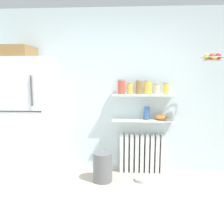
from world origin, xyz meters
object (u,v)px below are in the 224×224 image
storage_jar_1 (130,89)px  storage_jar_4 (157,89)px  radiator (142,154)px  storage_jar_5 (166,88)px  vase (147,113)px  shelf_bowl (161,117)px  storage_jar_3 (148,87)px  pet_food_bowl (142,179)px  trash_bin (103,167)px  storage_jar_2 (139,87)px  hanging_fruit_basket (212,58)px  storage_jar_0 (121,87)px  refrigerator (29,117)px

storage_jar_1 → storage_jar_4: bearing=0.0°
radiator → storage_jar_5: 1.11m
vase → shelf_bowl: 0.24m
storage_jar_3 → pet_food_bowl: bearing=-105.1°
storage_jar_4 → shelf_bowl: size_ratio=0.85×
vase → trash_bin: bearing=-154.0°
storage_jar_5 → vase: storage_jar_5 is taller
storage_jar_4 → trash_bin: (-0.81, -0.32, -1.15)m
radiator → storage_jar_3: storage_jar_3 is taller
storage_jar_3 → vase: bearing=180.0°
radiator → storage_jar_4: storage_jar_4 is taller
storage_jar_5 → pet_food_bowl: size_ratio=0.85×
storage_jar_2 → storage_jar_5: (0.41, 0.00, -0.02)m
storage_jar_1 → hanging_fruit_basket: (1.12, -0.26, 0.45)m
storage_jar_1 → shelf_bowl: storage_jar_1 is taller
storage_jar_4 → pet_food_bowl: (-0.22, -0.30, -1.34)m
shelf_bowl → hanging_fruit_basket: size_ratio=0.61×
storage_jar_1 → trash_bin: bearing=-140.9°
storage_jar_0 → trash_bin: storage_jar_0 is taller
storage_jar_2 → storage_jar_3: (0.14, -0.00, -0.01)m
storage_jar_2 → storage_jar_3: size_ratio=1.06×
radiator → storage_jar_1: size_ratio=4.09×
vase → hanging_fruit_basket: bearing=-16.7°
radiator → storage_jar_2: 1.08m
storage_jar_5 → shelf_bowl: storage_jar_5 is taller
storage_jar_4 → storage_jar_3: bearing=180.0°
refrigerator → trash_bin: refrigerator is taller
storage_jar_3 → vase: 0.40m
storage_jar_0 → vase: bearing=0.0°
storage_jar_0 → radiator: bearing=5.0°
storage_jar_0 → storage_jar_1: size_ratio=1.30×
storage_jar_4 → storage_jar_5: 0.14m
storage_jar_2 → trash_bin: (-0.54, -0.32, -1.18)m
storage_jar_1 → storage_jar_3: bearing=0.0°
radiator → shelf_bowl: bearing=-5.9°
refrigerator → storage_jar_0: refrigerator is taller
storage_jar_0 → storage_jar_5: 0.68m
storage_jar_3 → shelf_bowl: (0.22, 0.00, -0.46)m
vase → shelf_bowl: bearing=0.0°
refrigerator → vase: size_ratio=9.84×
refrigerator → storage_jar_1: (1.52, 0.25, 0.42)m
shelf_bowl → hanging_fruit_basket: 1.12m
storage_jar_4 → hanging_fruit_basket: bearing=-19.9°
storage_jar_4 → vase: bearing=180.0°
storage_jar_3 → storage_jar_4: size_ratio=1.29×
refrigerator → hanging_fruit_basket: size_ratio=6.38×
trash_bin → radiator: bearing=30.4°
storage_jar_2 → trash_bin: 1.33m
storage_jar_3 → storage_jar_2: bearing=180.0°
refrigerator → pet_food_bowl: size_ratio=9.43×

